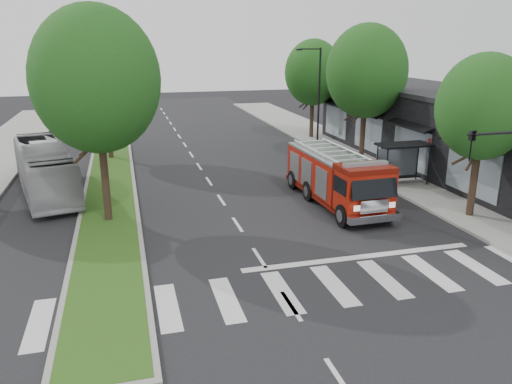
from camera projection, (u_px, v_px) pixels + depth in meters
ground at (259, 258)px, 20.38m from camera, size 140.00×140.00×0.00m
sidewalk_right at (402, 175)px, 32.71m from camera, size 5.00×80.00×0.15m
median at (111, 164)px, 35.50m from camera, size 3.00×50.00×0.15m
storefront_row at (466, 135)px, 33.12m from camera, size 8.00×30.00×5.00m
bus_shelter at (402, 153)px, 30.10m from camera, size 3.20×1.60×2.61m
tree_right_near at (483, 107)px, 23.49m from camera, size 4.40×4.40×8.05m
tree_right_mid at (366, 71)px, 34.29m from camera, size 5.60×5.60×9.72m
tree_right_far at (313, 73)px, 43.72m from camera, size 5.00×5.00×8.73m
tree_median_near at (96, 80)px, 22.46m from camera, size 5.80×5.80×10.16m
tree_median_far at (104, 70)px, 35.49m from camera, size 5.60×5.60×9.72m
streetlight_right_far at (317, 93)px, 40.13m from camera, size 2.11×0.20×8.00m
fire_engine at (336, 178)px, 26.79m from camera, size 2.88×8.79×3.03m
city_bus at (45, 169)px, 28.59m from camera, size 4.82×10.82×2.94m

